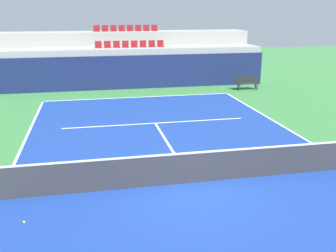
# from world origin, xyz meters

# --- Properties ---
(ground_plane) EXTENTS (80.00, 80.00, 0.00)m
(ground_plane) POSITION_xyz_m (0.00, 0.00, 0.00)
(ground_plane) COLOR #387A3D
(court_surface) EXTENTS (11.00, 24.00, 0.01)m
(court_surface) POSITION_xyz_m (0.00, 0.00, 0.01)
(court_surface) COLOR navy
(court_surface) RESTS_ON ground_plane
(baseline_far) EXTENTS (11.00, 0.10, 0.00)m
(baseline_far) POSITION_xyz_m (0.00, 11.95, 0.01)
(baseline_far) COLOR white
(baseline_far) RESTS_ON court_surface
(service_line_far) EXTENTS (8.26, 0.10, 0.00)m
(service_line_far) POSITION_xyz_m (0.00, 6.40, 0.01)
(service_line_far) COLOR white
(service_line_far) RESTS_ON court_surface
(centre_service_line) EXTENTS (0.10, 6.40, 0.00)m
(centre_service_line) POSITION_xyz_m (0.00, 3.20, 0.01)
(centre_service_line) COLOR white
(centre_service_line) RESTS_ON court_surface
(back_wall) EXTENTS (17.73, 0.30, 2.15)m
(back_wall) POSITION_xyz_m (0.00, 14.69, 1.07)
(back_wall) COLOR navy
(back_wall) RESTS_ON ground_plane
(stands_tier_lower) EXTENTS (17.73, 2.40, 2.54)m
(stands_tier_lower) POSITION_xyz_m (0.00, 16.04, 1.27)
(stands_tier_lower) COLOR #9E9E99
(stands_tier_lower) RESTS_ON ground_plane
(stands_tier_upper) EXTENTS (17.73, 2.40, 3.47)m
(stands_tier_upper) POSITION_xyz_m (0.00, 18.44, 1.74)
(stands_tier_upper) COLOR #9E9E99
(stands_tier_upper) RESTS_ON ground_plane
(seating_row_lower) EXTENTS (4.64, 0.44, 0.44)m
(seating_row_lower) POSITION_xyz_m (0.00, 16.13, 2.66)
(seating_row_lower) COLOR maroon
(seating_row_lower) RESTS_ON stands_tier_lower
(seating_row_upper) EXTENTS (4.64, 0.44, 0.44)m
(seating_row_upper) POSITION_xyz_m (0.00, 18.53, 3.60)
(seating_row_upper) COLOR maroon
(seating_row_upper) RESTS_ON stands_tier_upper
(tennis_net) EXTENTS (11.08, 0.08, 1.07)m
(tennis_net) POSITION_xyz_m (0.00, 0.00, 0.51)
(tennis_net) COLOR black
(tennis_net) RESTS_ON court_surface
(player_bench) EXTENTS (1.50, 0.40, 0.85)m
(player_bench) POSITION_xyz_m (7.18, 12.88, 0.51)
(player_bench) COLOR #232328
(player_bench) RESTS_ON ground_plane
(tennis_ball_0) EXTENTS (0.07, 0.07, 0.07)m
(tennis_ball_0) POSITION_xyz_m (-4.57, -1.39, 0.04)
(tennis_ball_0) COLOR #CCE033
(tennis_ball_0) RESTS_ON court_surface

